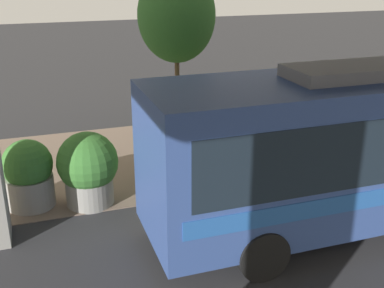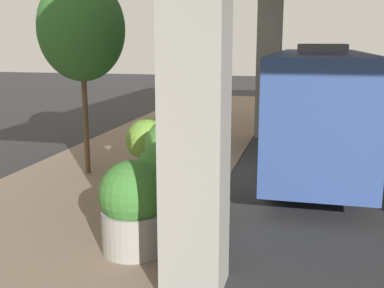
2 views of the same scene
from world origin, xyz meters
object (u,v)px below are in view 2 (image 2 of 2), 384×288
(planter_front, at_px, (171,183))
(planter_middle, at_px, (176,154))
(street_tree_near, at_px, (81,29))
(planter_extra, at_px, (148,145))
(bus, at_px, (318,100))
(planter_back, at_px, (133,208))
(fire_hydrant, at_px, (212,155))

(planter_front, relative_size, planter_middle, 0.95)
(planter_front, height_order, street_tree_near, street_tree_near)
(planter_middle, relative_size, planter_extra, 1.24)
(planter_middle, distance_m, street_tree_near, 4.32)
(bus, bearing_deg, planter_extra, -156.24)
(planter_middle, bearing_deg, planter_back, -86.32)
(planter_extra, bearing_deg, bus, 23.76)
(street_tree_near, bearing_deg, fire_hydrant, 19.80)
(planter_front, distance_m, planter_back, 1.39)
(fire_hydrant, bearing_deg, street_tree_near, -160.20)
(street_tree_near, bearing_deg, planter_middle, -19.41)
(bus, relative_size, street_tree_near, 1.92)
(planter_extra, bearing_deg, fire_hydrant, 18.46)
(planter_middle, height_order, planter_extra, planter_middle)
(bus, bearing_deg, street_tree_near, -156.86)
(planter_extra, bearing_deg, street_tree_near, -158.75)
(bus, xyz_separation_m, fire_hydrant, (-2.95, -1.48, -1.50))
(bus, bearing_deg, planter_front, -115.63)
(fire_hydrant, relative_size, planter_front, 0.50)
(planter_front, height_order, planter_back, planter_front)
(bus, height_order, planter_back, bus)
(bus, relative_size, planter_back, 6.18)
(fire_hydrant, bearing_deg, planter_extra, -161.54)
(planter_back, relative_size, planter_extra, 1.09)
(bus, relative_size, fire_hydrant, 11.44)
(bus, distance_m, planter_front, 6.72)
(planter_back, bearing_deg, planter_front, 77.02)
(fire_hydrant, relative_size, planter_extra, 0.59)
(planter_extra, height_order, street_tree_near, street_tree_near)
(bus, bearing_deg, planter_back, -113.45)
(planter_front, bearing_deg, fire_hydrant, 90.99)
(planter_front, distance_m, planter_middle, 2.33)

